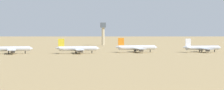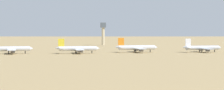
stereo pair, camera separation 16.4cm
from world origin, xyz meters
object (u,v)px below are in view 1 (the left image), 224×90
at_px(parked_jet_yellow_3, 77,49).
at_px(parked_jet_navy_2, 10,49).
at_px(parked_jet_orange_4, 136,48).
at_px(control_tower, 103,32).
at_px(parked_jet_white_5, 202,48).

bearing_deg(parked_jet_yellow_3, parked_jet_navy_2, 176.22).
distance_m(parked_jet_orange_4, control_tower, 148.35).
bearing_deg(parked_jet_white_5, control_tower, 106.13).
height_order(parked_jet_navy_2, parked_jet_yellow_3, parked_jet_navy_2).
bearing_deg(control_tower, parked_jet_orange_4, -90.99).
distance_m(parked_jet_yellow_3, parked_jet_orange_4, 47.83).
relative_size(parked_jet_navy_2, parked_jet_yellow_3, 1.01).
bearing_deg(control_tower, parked_jet_navy_2, -124.07).
distance_m(parked_jet_yellow_3, parked_jet_white_5, 98.25).
height_order(parked_jet_navy_2, parked_jet_white_5, parked_jet_navy_2).
xyz_separation_m(parked_jet_yellow_3, parked_jet_white_5, (98.16, -4.22, -0.11)).
bearing_deg(parked_jet_navy_2, parked_jet_orange_4, 0.59).
bearing_deg(parked_jet_orange_4, parked_jet_navy_2, 179.86).
relative_size(parked_jet_orange_4, parked_jet_white_5, 1.05).
height_order(parked_jet_yellow_3, control_tower, control_tower).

